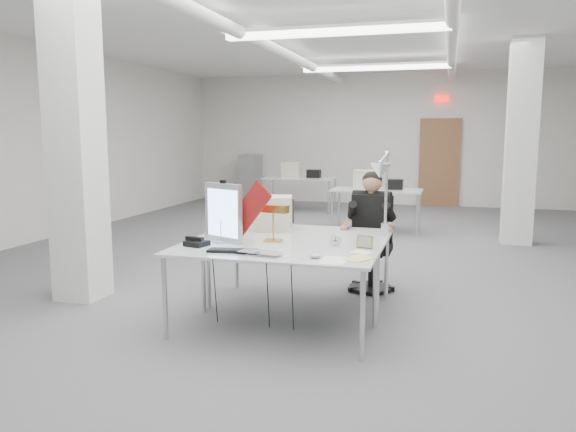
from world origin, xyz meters
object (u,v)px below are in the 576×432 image
office_chair (371,248)px  seated_person (371,212)px  laptop (257,254)px  beige_monitor (274,213)px  monitor (223,213)px  bankers_lamp (273,223)px  architect_lamp (383,188)px  desk_main (273,251)px  desk_phone (197,243)px

office_chair → seated_person: size_ratio=0.97×
laptop → beige_monitor: (-0.25, 1.23, 0.16)m
seated_person → monitor: size_ratio=1.86×
monitor → bankers_lamp: size_ratio=1.58×
seated_person → bankers_lamp: 1.42m
office_chair → laptop: (-0.68, -1.89, 0.28)m
seated_person → architect_lamp: 0.92m
office_chair → architect_lamp: bearing=-67.6°
desk_main → desk_phone: 0.71m
laptop → desk_main: bearing=90.2°
monitor → laptop: 0.75m
office_chair → desk_phone: bearing=-120.5°
desk_main → seated_person: bearing=67.9°
seated_person → beige_monitor: (-0.93, -0.61, 0.03)m
bankers_lamp → architect_lamp: 1.08m
desk_phone → desk_main: bearing=18.4°
bankers_lamp → architect_lamp: bearing=31.8°
desk_phone → laptop: bearing=-4.8°
office_chair → desk_phone: office_chair is taller
office_chair → monitor: size_ratio=1.80×
monitor → bankers_lamp: monitor is taller
seated_person → architect_lamp: size_ratio=1.02×
monitor → bankers_lamp: (0.43, 0.14, -0.10)m
beige_monitor → desk_main: bearing=-85.8°
laptop → architect_lamp: size_ratio=0.37×
bankers_lamp → beige_monitor: bearing=117.6°
monitor → seated_person: bearing=72.0°
office_chair → desk_main: bearing=-102.8°
bankers_lamp → desk_phone: (-0.60, -0.39, -0.15)m
bankers_lamp → laptop: bearing=-74.0°
bankers_lamp → desk_main: bearing=-62.9°
desk_main → architect_lamp: 1.23m
beige_monitor → desk_phone: bearing=-125.7°
architect_lamp → office_chair: bearing=108.9°
desk_main → monitor: (-0.54, 0.21, 0.28)m
office_chair → beige_monitor: size_ratio=2.63×
office_chair → beige_monitor: beige_monitor is taller
office_chair → bankers_lamp: bankers_lamp is taller
desk_main → desk_phone: size_ratio=9.76×
laptop → beige_monitor: bearing=110.6°
seated_person → bankers_lamp: (-0.74, -1.20, 0.03)m
desk_main → architect_lamp: size_ratio=1.83×
desk_phone → architect_lamp: architect_lamp is taller
office_chair → architect_lamp: 1.18m
office_chair → desk_phone: size_ratio=5.30×
laptop → bankers_lamp: 0.66m
desk_main → laptop: size_ratio=4.92×
seated_person → laptop: seated_person is taller
office_chair → seated_person: seated_person is taller
laptop → beige_monitor: 1.27m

